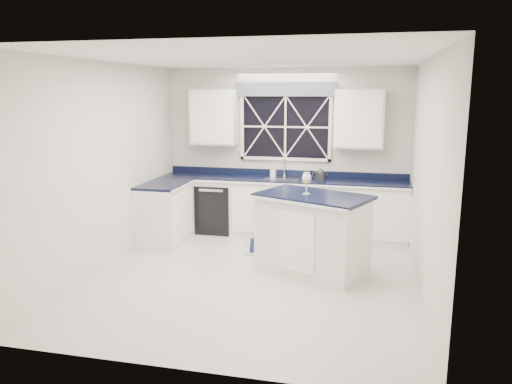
% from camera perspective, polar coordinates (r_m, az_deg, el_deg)
% --- Properties ---
extents(ground, '(4.50, 4.50, 0.00)m').
position_cam_1_polar(ground, '(6.44, -0.17, -9.64)').
color(ground, '#B8B8B3').
rests_on(ground, ground).
extents(back_wall, '(4.00, 0.10, 2.70)m').
position_cam_1_polar(back_wall, '(8.28, 3.40, 4.69)').
color(back_wall, beige).
rests_on(back_wall, ground).
extents(base_cabinets, '(3.99, 1.60, 0.90)m').
position_cam_1_polar(base_cabinets, '(8.04, 0.44, -1.99)').
color(base_cabinets, silver).
rests_on(base_cabinets, ground).
extents(countertop, '(3.98, 0.64, 0.04)m').
position_cam_1_polar(countertop, '(8.04, 3.00, 1.41)').
color(countertop, black).
rests_on(countertop, base_cabinets).
extents(dishwasher, '(0.60, 0.58, 0.82)m').
position_cam_1_polar(dishwasher, '(8.40, -4.44, -1.73)').
color(dishwasher, black).
rests_on(dishwasher, ground).
extents(window, '(1.65, 0.09, 1.26)m').
position_cam_1_polar(window, '(8.19, 3.38, 8.00)').
color(window, black).
rests_on(window, ground).
extents(upper_cabinets, '(3.10, 0.34, 0.90)m').
position_cam_1_polar(upper_cabinets, '(8.06, 3.24, 8.44)').
color(upper_cabinets, silver).
rests_on(upper_cabinets, ground).
extents(faucet, '(0.05, 0.20, 0.30)m').
position_cam_1_polar(faucet, '(8.21, 3.26, 2.87)').
color(faucet, '#B3B4B6').
rests_on(faucet, countertop).
extents(island, '(1.60, 1.31, 1.03)m').
position_cam_1_polar(island, '(6.49, 6.49, -4.72)').
color(island, silver).
rests_on(island, ground).
extents(rug, '(1.59, 1.15, 0.02)m').
position_cam_1_polar(rug, '(7.64, 4.13, -6.17)').
color(rug, '#A4A49F').
rests_on(rug, ground).
extents(kettle, '(0.27, 0.19, 0.19)m').
position_cam_1_polar(kettle, '(7.95, 7.37, 1.99)').
color(kettle, '#2D2D2F').
rests_on(kettle, countertop).
extents(wine_glass, '(0.12, 0.12, 0.28)m').
position_cam_1_polar(wine_glass, '(6.37, 5.81, 1.48)').
color(wine_glass, silver).
rests_on(wine_glass, island).
extents(soap_bottle, '(0.09, 0.09, 0.16)m').
position_cam_1_polar(soap_bottle, '(8.23, 1.97, 2.36)').
color(soap_bottle, silver).
rests_on(soap_bottle, countertop).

